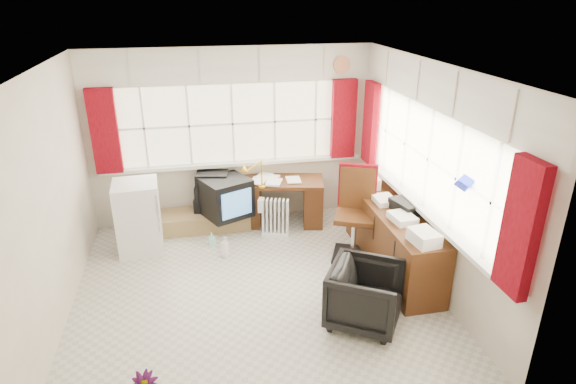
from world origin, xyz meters
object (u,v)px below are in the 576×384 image
desk_lamp (262,169)px  tv_bench (200,220)px  office_chair (365,295)px  credenza (392,238)px  task_chair (356,208)px  mini_fridge (139,217)px  radiator (276,221)px  desk (282,199)px  crt_tv (227,197)px

desk_lamp → tv_bench: bearing=162.7°
office_chair → credenza: credenza is taller
task_chair → credenza: 0.59m
mini_fridge → task_chair: bearing=-13.4°
radiator → desk: bearing=66.9°
desk_lamp → mini_fridge: 1.73m
desk → desk_lamp: desk_lamp is taller
desk → tv_bench: (-1.19, 0.06, -0.25)m
credenza → office_chair: bearing=-125.7°
desk_lamp → office_chair: desk_lamp is taller
crt_tv → tv_bench: bearing=156.4°
task_chair → radiator: bearing=145.2°
radiator → crt_tv: size_ratio=0.73×
desk → radiator: desk is taller
office_chair → mini_fridge: size_ratio=0.76×
crt_tv → office_chair: bearing=-62.9°
radiator → tv_bench: bearing=155.6°
radiator → tv_bench: radiator is taller
task_chair → radiator: task_chair is taller
radiator → crt_tv: bearing=155.1°
office_chair → credenza: 1.21m
desk → credenza: (1.09, -1.46, 0.02)m
credenza → tv_bench: credenza is taller
task_chair → crt_tv: task_chair is taller
radiator → crt_tv: (-0.64, 0.29, 0.29)m
mini_fridge → radiator: bearing=-0.2°
task_chair → crt_tv: bearing=149.0°
desk → tv_bench: desk is taller
credenza → crt_tv: (-1.90, 1.35, 0.13)m
desk_lamp → task_chair: bearing=-37.8°
tv_bench → mini_fridge: size_ratio=1.49×
desk_lamp → tv_bench: 1.23m
desk → desk_lamp: 0.69m
crt_tv → desk: bearing=7.8°
task_chair → radiator: (-0.92, 0.64, -0.40)m
desk → office_chair: size_ratio=1.77×
mini_fridge → tv_bench: bearing=30.3°
crt_tv → mini_fridge: bearing=-166.1°
task_chair → crt_tv: 1.82m
desk_lamp → credenza: bearing=-41.5°
tv_bench → crt_tv: crt_tv is taller
radiator → tv_bench: 1.12m
office_chair → tv_bench: (-1.58, 2.50, -0.20)m
desk → credenza: 1.82m
task_chair → office_chair: bearing=-104.6°
desk_lamp → crt_tv: (-0.49, 0.10, -0.43)m
desk_lamp → task_chair: (1.07, -0.83, -0.32)m
crt_tv → desk_lamp: bearing=-12.1°
desk → task_chair: (0.75, -1.05, 0.25)m
desk_lamp → radiator: bearing=-51.8°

